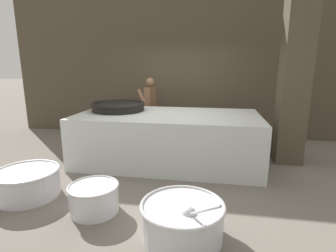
{
  "coord_description": "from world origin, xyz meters",
  "views": [
    {
      "loc": [
        0.84,
        -4.89,
        1.87
      ],
      "look_at": [
        0.0,
        0.0,
        0.72
      ],
      "focal_mm": 28.0,
      "sensor_mm": 36.0,
      "label": 1
    }
  ],
  "objects_px": {
    "prep_bowl_extra": "(28,182)",
    "cook": "(150,107)",
    "giant_wok_near": "(118,106)",
    "prep_bowl_meat": "(94,197)",
    "prep_bowl_vegetables": "(182,219)"
  },
  "relations": [
    {
      "from": "prep_bowl_vegetables",
      "to": "cook",
      "type": "bearing_deg",
      "value": 108.6
    },
    {
      "from": "giant_wok_near",
      "to": "cook",
      "type": "bearing_deg",
      "value": 72.23
    },
    {
      "from": "giant_wok_near",
      "to": "prep_bowl_extra",
      "type": "bearing_deg",
      "value": -109.86
    },
    {
      "from": "giant_wok_near",
      "to": "cook",
      "type": "distance_m",
      "value": 1.27
    },
    {
      "from": "cook",
      "to": "prep_bowl_meat",
      "type": "relative_size",
      "value": 2.43
    },
    {
      "from": "giant_wok_near",
      "to": "prep_bowl_vegetables",
      "type": "distance_m",
      "value": 3.11
    },
    {
      "from": "cook",
      "to": "prep_bowl_meat",
      "type": "bearing_deg",
      "value": 98.68
    },
    {
      "from": "cook",
      "to": "giant_wok_near",
      "type": "bearing_deg",
      "value": 80.01
    },
    {
      "from": "prep_bowl_meat",
      "to": "prep_bowl_extra",
      "type": "bearing_deg",
      "value": 168.52
    },
    {
      "from": "giant_wok_near",
      "to": "prep_bowl_extra",
      "type": "distance_m",
      "value": 2.23
    },
    {
      "from": "giant_wok_near",
      "to": "prep_bowl_meat",
      "type": "relative_size",
      "value": 1.68
    },
    {
      "from": "prep_bowl_extra",
      "to": "cook",
      "type": "bearing_deg",
      "value": 70.93
    },
    {
      "from": "giant_wok_near",
      "to": "prep_bowl_extra",
      "type": "height_order",
      "value": "giant_wok_near"
    },
    {
      "from": "giant_wok_near",
      "to": "prep_bowl_meat",
      "type": "height_order",
      "value": "giant_wok_near"
    },
    {
      "from": "cook",
      "to": "prep_bowl_vegetables",
      "type": "xyz_separation_m",
      "value": [
        1.25,
        -3.71,
        -0.63
      ]
    }
  ]
}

